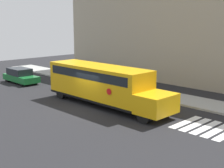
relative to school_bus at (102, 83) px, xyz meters
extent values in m
plane|color=black|center=(-0.21, -1.02, -1.70)|extent=(60.00, 60.00, 0.00)
cube|color=#9E9E99|center=(-0.21, 5.48, -1.63)|extent=(44.00, 3.00, 0.15)
cube|color=#9E937F|center=(-0.21, 11.98, 4.85)|extent=(32.00, 4.00, 13.10)
cube|color=white|center=(6.70, 0.98, -1.70)|extent=(0.50, 3.20, 0.01)
cube|color=white|center=(7.40, 0.98, -1.70)|extent=(0.50, 3.20, 0.01)
cube|color=white|center=(8.10, 0.98, -1.70)|extent=(0.50, 3.20, 0.01)
cube|color=white|center=(8.80, 0.98, -1.70)|extent=(0.50, 3.20, 0.01)
cube|color=#EAA80F|center=(-0.44, 0.00, 0.00)|extent=(9.06, 2.50, 2.51)
cube|color=#EAA80F|center=(5.08, 0.00, -0.62)|extent=(1.96, 2.50, 1.27)
cube|color=black|center=(-0.44, 0.00, -1.17)|extent=(9.06, 2.54, 0.16)
cube|color=black|center=(-0.44, 0.00, 0.70)|extent=(8.34, 2.53, 0.64)
cylinder|color=red|center=(2.06, -1.29, -0.12)|extent=(0.44, 0.02, 0.44)
cylinder|color=black|center=(4.98, 1.08, -1.20)|extent=(1.00, 0.30, 1.00)
cylinder|color=black|center=(4.98, -1.08, -1.20)|extent=(1.00, 0.30, 1.00)
cylinder|color=black|center=(-3.77, 1.08, -1.20)|extent=(1.00, 0.30, 1.00)
cylinder|color=black|center=(-3.77, -1.08, -1.20)|extent=(1.00, 0.30, 1.00)
cube|color=#196B2D|center=(-12.00, -0.16, -1.19)|extent=(4.49, 1.80, 0.59)
cube|color=#1E2328|center=(-12.26, -0.16, -0.55)|extent=(2.51, 1.65, 0.68)
cylinder|color=black|center=(-10.52, 0.62, -1.38)|extent=(0.64, 0.22, 0.64)
cylinder|color=black|center=(-10.52, -0.94, -1.38)|extent=(0.64, 0.22, 0.64)
cylinder|color=black|center=(-13.48, 0.62, -1.38)|extent=(0.64, 0.22, 0.64)
cylinder|color=black|center=(-13.48, -0.94, -1.38)|extent=(0.64, 0.22, 0.64)
camera|label=1|loc=(16.77, -15.54, 4.62)|focal=50.00mm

